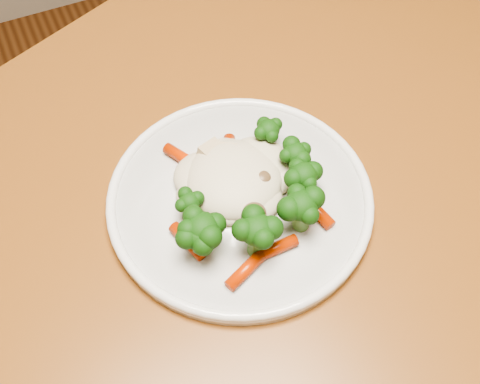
% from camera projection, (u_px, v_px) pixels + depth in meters
% --- Properties ---
extents(dining_table, '(1.47, 1.25, 0.75)m').
position_uv_depth(dining_table, '(250.00, 322.00, 0.63)').
color(dining_table, brown).
rests_on(dining_table, ground).
extents(plate, '(0.26, 0.26, 0.01)m').
position_uv_depth(plate, '(240.00, 200.00, 0.60)').
color(plate, white).
rests_on(plate, dining_table).
extents(meal, '(0.17, 0.18, 0.05)m').
position_uv_depth(meal, '(244.00, 193.00, 0.57)').
color(meal, beige).
rests_on(meal, plate).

